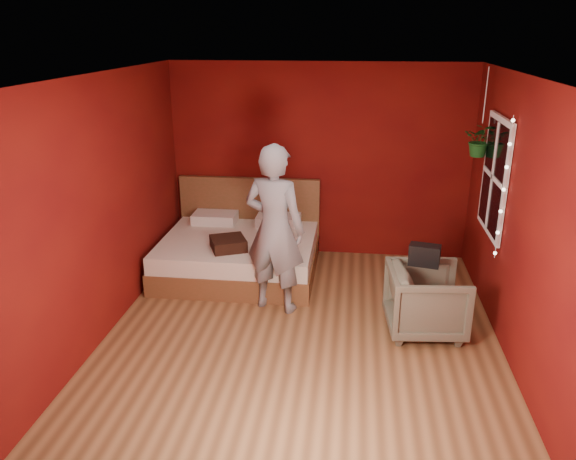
% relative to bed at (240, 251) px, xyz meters
% --- Properties ---
extents(floor, '(4.50, 4.50, 0.00)m').
position_rel_bed_xyz_m(floor, '(0.95, -1.47, -0.28)').
color(floor, olive).
rests_on(floor, ground).
extents(room_walls, '(4.04, 4.54, 2.62)m').
position_rel_bed_xyz_m(room_walls, '(0.95, -1.47, 1.40)').
color(room_walls, maroon).
rests_on(room_walls, ground).
extents(window, '(0.05, 0.97, 1.27)m').
position_rel_bed_xyz_m(window, '(2.92, -0.57, 1.22)').
color(window, white).
rests_on(window, room_walls).
extents(fairy_lights, '(0.04, 0.04, 1.45)m').
position_rel_bed_xyz_m(fairy_lights, '(2.89, -1.09, 1.22)').
color(fairy_lights, silver).
rests_on(fairy_lights, room_walls).
extents(bed, '(1.94, 1.65, 1.07)m').
position_rel_bed_xyz_m(bed, '(0.00, 0.00, 0.00)').
color(bed, brown).
rests_on(bed, ground).
extents(person, '(0.79, 0.63, 1.88)m').
position_rel_bed_xyz_m(person, '(0.59, -0.97, 0.66)').
color(person, gray).
rests_on(person, ground).
extents(armchair, '(0.85, 0.83, 0.71)m').
position_rel_bed_xyz_m(armchair, '(2.22, -1.31, 0.08)').
color(armchair, '#6B6A54').
rests_on(armchair, ground).
extents(handbag, '(0.33, 0.22, 0.22)m').
position_rel_bed_xyz_m(handbag, '(2.17, -1.22, 0.54)').
color(handbag, black).
rests_on(handbag, armchair).
extents(throw_pillow, '(0.52, 0.52, 0.14)m').
position_rel_bed_xyz_m(throw_pillow, '(-0.04, -0.47, 0.28)').
color(throw_pillow, black).
rests_on(throw_pillow, bed).
extents(hanging_plant, '(0.43, 0.41, 0.99)m').
position_rel_bed_xyz_m(hanging_plant, '(2.83, -0.09, 1.52)').
color(hanging_plant, silver).
rests_on(hanging_plant, room_walls).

